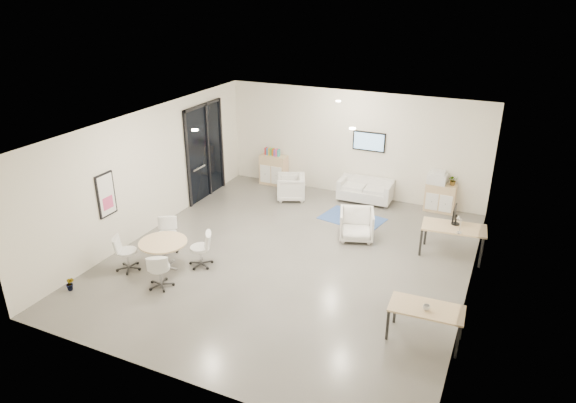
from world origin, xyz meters
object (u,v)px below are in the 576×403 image
at_px(sideboard_right, 440,198).
at_px(armchair_left, 291,186).
at_px(round_table, 163,245).
at_px(sideboard_left, 274,170).
at_px(armchair_right, 357,223).
at_px(desk_rear, 454,230).
at_px(desk_front, 426,311).
at_px(loveseat, 365,191).

bearing_deg(sideboard_right, armchair_left, -167.37).
distance_m(sideboard_right, round_table, 7.85).
xyz_separation_m(sideboard_left, armchair_left, (1.03, -0.93, -0.07)).
height_order(armchair_right, desk_rear, armchair_right).
bearing_deg(armchair_left, desk_rear, 48.42).
bearing_deg(desk_front, sideboard_right, 93.95).
xyz_separation_m(armchair_left, round_table, (-0.95, -4.93, 0.16)).
bearing_deg(desk_front, armchair_left, 131.46).
bearing_deg(loveseat, sideboard_right, 2.93).
xyz_separation_m(sideboard_right, desk_front, (0.72, -6.03, 0.20)).
relative_size(armchair_right, round_table, 0.79).
bearing_deg(sideboard_right, armchair_right, -121.66).
bearing_deg(sideboard_right, desk_front, -83.15).
distance_m(armchair_right, desk_front, 4.12).
distance_m(sideboard_right, desk_rear, 2.66).
height_order(desk_front, round_table, desk_front).
xyz_separation_m(sideboard_left, desk_rear, (5.98, -2.53, 0.20)).
relative_size(loveseat, desk_rear, 1.04).
relative_size(sideboard_right, desk_front, 0.62).
xyz_separation_m(sideboard_left, desk_front, (6.00, -6.01, 0.14)).
bearing_deg(sideboard_left, loveseat, -2.73).
bearing_deg(loveseat, sideboard_left, 175.69).
bearing_deg(armchair_right, sideboard_right, 40.02).
xyz_separation_m(sideboard_right, loveseat, (-2.14, -0.17, -0.10)).
xyz_separation_m(armchair_left, armchair_right, (2.60, -1.71, 0.01)).
xyz_separation_m(loveseat, desk_rear, (2.85, -2.38, 0.37)).
distance_m(sideboard_left, desk_front, 8.49).
relative_size(armchair_left, armchair_right, 0.97).
height_order(loveseat, desk_rear, desk_rear).
bearing_deg(desk_rear, loveseat, 134.28).
relative_size(loveseat, armchair_left, 1.91).
height_order(sideboard_left, sideboard_right, sideboard_left).
xyz_separation_m(loveseat, desk_front, (2.87, -5.86, 0.30)).
bearing_deg(armchair_left, round_table, -34.58).
bearing_deg(sideboard_right, desk_rear, -74.51).
bearing_deg(desk_front, sideboard_left, 132.03).
relative_size(sideboard_left, desk_rear, 0.63).
bearing_deg(round_table, desk_rear, 29.41).
distance_m(sideboard_left, sideboard_right, 5.27).
xyz_separation_m(sideboard_right, armchair_right, (-1.64, -2.66, 0.02)).
relative_size(armchair_left, desk_rear, 0.54).
bearing_deg(armchair_left, sideboard_left, -155.80).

